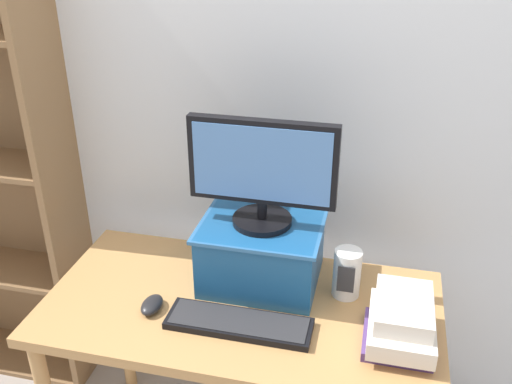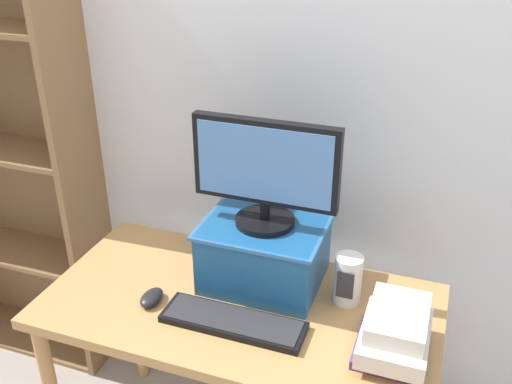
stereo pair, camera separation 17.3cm
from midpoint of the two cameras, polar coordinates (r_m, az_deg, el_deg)
The scene contains 8 objects.
back_wall at distance 2.08m, azimuth 5.66°, elevation 8.94°, with size 7.00×0.08×2.60m.
desk at distance 1.96m, azimuth 0.98°, elevation -13.17°, with size 1.29×0.66×0.77m.
riser_box at distance 1.93m, azimuth 3.45°, elevation -5.94°, with size 0.41×0.34×0.23m.
computer_monitor at distance 1.79m, azimuth 3.70°, elevation 2.06°, with size 0.48×0.20×0.36m.
keyboard at distance 1.80m, azimuth 0.52°, elevation -12.95°, with size 0.45×0.14×0.02m.
computer_mouse at distance 1.90m, azimuth -7.81°, elevation -10.50°, with size 0.06×0.10×0.04m.
book_stack at distance 1.74m, azimuth 16.60°, elevation -13.51°, with size 0.20×0.27×0.14m.
desk_speaker at distance 1.89m, azimuth 11.79°, elevation -8.63°, with size 0.09×0.10×0.17m.
Camera 2 is at (0.56, -1.39, 1.94)m, focal length 40.00 mm.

